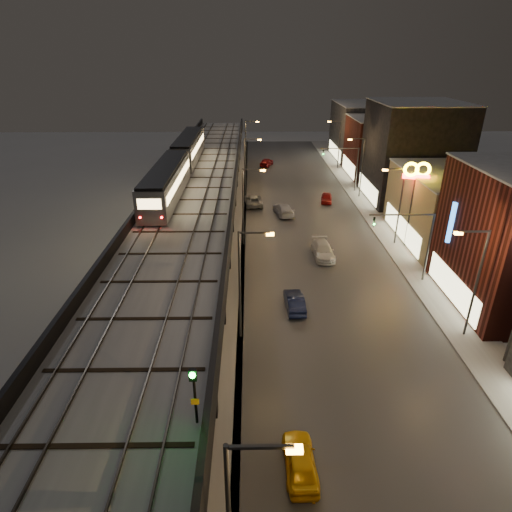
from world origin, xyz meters
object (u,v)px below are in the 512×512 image
object	(u,v)px
car_far_white	(267,162)
car_onc_red	(327,198)
rail_signal	(194,386)
subway_train	(179,162)
car_mid_dark	(283,210)
car_taxi	(300,461)
car_near_white	(295,302)
car_mid_silver	(253,201)
car_onc_white	(323,251)

from	to	relation	value
car_far_white	car_onc_red	world-z (taller)	car_far_white
rail_signal	car_onc_red	size ratio (longest dim) A/B	0.73
subway_train	car_mid_dark	distance (m)	15.63
subway_train	car_taxi	bearing A→B (deg)	-72.81
car_near_white	car_onc_red	distance (m)	30.34
car_mid_silver	rail_signal	bearing A→B (deg)	81.31
car_taxi	subway_train	bearing A→B (deg)	-74.33
rail_signal	car_onc_red	distance (m)	50.84
car_taxi	car_onc_white	bearing A→B (deg)	-102.89
subway_train	car_mid_silver	distance (m)	14.28
car_mid_dark	car_onc_white	world-z (taller)	car_mid_dark
car_mid_silver	car_onc_white	world-z (taller)	car_onc_white
car_far_white	car_onc_red	distance (m)	24.17
car_mid_silver	car_mid_dark	size ratio (longest dim) A/B	0.98
rail_signal	car_onc_white	size ratio (longest dim) A/B	0.56
car_near_white	car_mid_silver	xyz separation A→B (m)	(-3.35, 28.20, 0.02)
rail_signal	car_far_white	bearing A→B (deg)	85.62
car_onc_red	subway_train	bearing A→B (deg)	-145.28
car_onc_white	car_onc_red	bearing A→B (deg)	77.93
rail_signal	car_mid_dark	world-z (taller)	rail_signal
car_mid_silver	car_mid_dark	xyz separation A→B (m)	(4.10, -4.20, 0.05)
rail_signal	car_far_white	size ratio (longest dim) A/B	0.63
subway_train	car_onc_white	distance (m)	20.57
subway_train	car_near_white	xyz separation A→B (m)	(12.42, -20.16, -7.56)
rail_signal	car_onc_red	world-z (taller)	rail_signal
car_mid_silver	car_mid_dark	world-z (taller)	car_mid_dark
car_near_white	car_mid_dark	size ratio (longest dim) A/B	0.81
car_mid_dark	car_far_white	xyz separation A→B (m)	(-1.32, 28.12, 0.00)
car_taxi	car_mid_dark	distance (m)	40.08
subway_train	car_taxi	distance (m)	38.62
car_far_white	subway_train	bearing A→B (deg)	87.56
rail_signal	car_onc_white	xyz separation A→B (m)	(10.13, 29.47, -7.89)
subway_train	car_mid_silver	xyz separation A→B (m)	(9.06, 8.05, -7.54)
car_taxi	car_onc_white	xyz separation A→B (m)	(5.34, 26.54, 0.02)
car_taxi	car_onc_white	world-z (taller)	car_onc_white
car_taxi	car_mid_silver	distance (m)	44.28
car_taxi	car_mid_dark	bearing A→B (deg)	-94.33
subway_train	car_mid_silver	bearing A→B (deg)	41.60
car_near_white	car_onc_white	bearing A→B (deg)	-114.12
rail_signal	car_far_white	distance (m)	71.72
car_mid_silver	car_onc_white	bearing A→B (deg)	107.42
subway_train	car_onc_white	size ratio (longest dim) A/B	6.72
car_onc_white	rail_signal	bearing A→B (deg)	-110.62
rail_signal	car_mid_dark	xyz separation A→B (m)	(6.76, 42.96, -7.86)
rail_signal	car_mid_silver	xyz separation A→B (m)	(2.66, 47.16, -7.91)
subway_train	car_mid_dark	world-z (taller)	subway_train
car_taxi	car_mid_silver	size ratio (longest dim) A/B	0.81
car_near_white	car_mid_silver	distance (m)	28.40
car_mid_dark	car_mid_silver	bearing A→B (deg)	-55.36
car_mid_dark	rail_signal	bearing A→B (deg)	71.39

